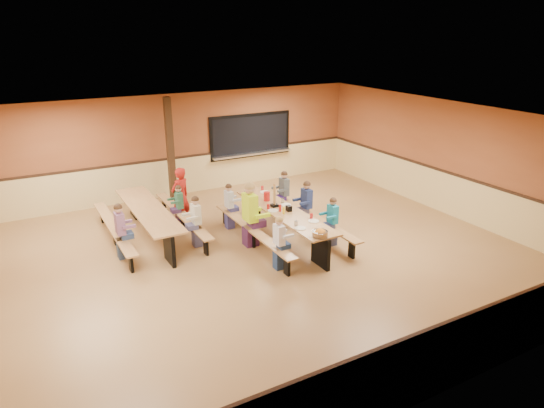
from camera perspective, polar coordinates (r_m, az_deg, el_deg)
ground at (r=10.66m, az=-2.96°, el=-6.51°), size 12.00×12.00×0.00m
room_envelope at (r=10.37m, az=-3.03°, el=-3.09°), size 12.04×10.04×3.02m
kitchen_pass_through at (r=15.48m, az=-2.52°, el=7.84°), size 2.78×0.28×1.38m
structural_post at (r=13.96m, az=-11.86°, el=6.12°), size 0.18×0.18×3.00m
cafeteria_table_main at (r=11.39m, az=1.39°, el=-1.78°), size 1.91×3.70×0.74m
cafeteria_table_second at (r=11.89m, az=-14.31°, el=-1.47°), size 1.91×3.70×0.74m
seated_child_white_left at (r=10.02m, az=0.84°, el=-4.65°), size 0.34×0.28×1.15m
seated_adult_yellow at (r=11.03m, az=-2.59°, el=-1.30°), size 0.51×0.42×1.50m
seated_child_grey_left at (r=12.09m, az=-5.06°, el=-0.30°), size 0.34×0.28×1.14m
seated_child_teal_right at (r=11.18m, az=7.10°, el=-2.10°), size 0.34×0.28×1.15m
seated_child_navy_right at (r=12.00m, az=4.07°, el=-0.20°), size 0.38×0.31×1.23m
seated_child_char_right at (r=12.89m, az=1.43°, el=1.22°), size 0.37×0.30×1.21m
seated_child_purple_sec at (r=10.96m, az=-17.37°, el=-3.13°), size 0.38×0.31×1.24m
seated_child_green_sec at (r=12.24m, az=-10.83°, el=-0.39°), size 0.33×0.27×1.12m
seated_child_tan_sec at (r=11.18m, az=-8.89°, el=-2.08°), size 0.36×0.30×1.19m
standing_woman at (r=12.37m, az=-10.71°, el=0.83°), size 0.66×0.57×1.52m
punch_pitcher at (r=11.93m, az=-0.62°, el=0.91°), size 0.16×0.16×0.22m
chip_bowl at (r=9.95m, az=5.67°, el=-3.43°), size 0.32×0.32×0.15m
napkin_dispenser at (r=11.27m, az=1.99°, el=-0.52°), size 0.10×0.14×0.13m
condiment_mustard at (r=11.08m, az=1.39°, el=-0.75°), size 0.06×0.06×0.17m
condiment_ketchup at (r=11.23m, az=0.96°, el=-0.46°), size 0.06×0.06×0.17m
table_paddle at (r=11.52m, az=0.30°, el=0.34°), size 0.16×0.16×0.56m
place_settings at (r=11.30m, az=1.40°, el=-0.51°), size 0.65×3.30×0.11m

